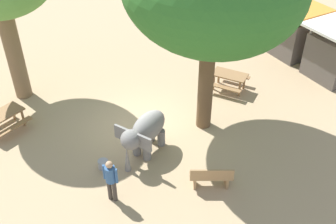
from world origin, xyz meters
The scene contains 9 objects.
ground_plane centered at (0.00, 0.00, 0.00)m, with size 60.00×60.00×0.00m, color tan.
elephant centered at (1.49, -0.60, 0.99)m, with size 1.85×2.18×1.55m.
person_handler centered at (2.92, -2.51, 0.95)m, with size 0.43×0.34×1.62m.
wooden_bench centered at (4.05, 0.47, 0.47)m, with size 1.05×1.41×0.88m.
picnic_table_near centered at (-2.40, -4.66, 0.59)m, with size 1.95×1.96×0.78m.
picnic_table_far centered at (-0.39, 4.54, 0.59)m, with size 2.06×2.06×0.78m.
market_stall_orange centered at (-1.49, 9.25, 1.14)m, with size 2.50×2.50×2.52m.
market_stall_white centered at (1.11, 9.25, 1.14)m, with size 2.50×2.50×2.52m.
feed_bucket centered at (1.45, -2.22, 0.16)m, with size 0.36×0.36×0.32m, color gray.
Camera 1 is at (11.31, -5.36, 9.87)m, focal length 43.09 mm.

